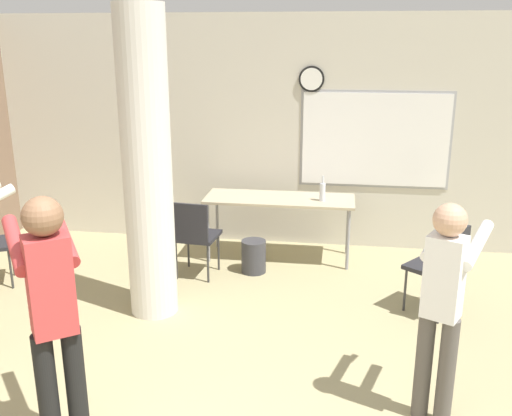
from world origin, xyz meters
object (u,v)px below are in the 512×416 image
chair_mid_room (442,263)px  person_playing_front (52,309)px  person_playing_side (443,297)px  chair_table_left (195,233)px  folding_table (280,202)px  bottle_on_table (322,191)px

chair_mid_room → person_playing_front: (-2.62, -2.28, 0.48)m
person_playing_side → chair_table_left: bearing=136.4°
person_playing_front → chair_table_left: bearing=87.3°
chair_mid_room → person_playing_side: person_playing_side is taller
chair_table_left → chair_mid_room: bearing=-11.4°
chair_table_left → person_playing_side: person_playing_side is taller
person_playing_side → person_playing_front: bearing=-163.8°
person_playing_side → chair_mid_room: bearing=80.2°
folding_table → chair_table_left: (-0.84, -0.70, -0.18)m
person_playing_front → chair_mid_room: bearing=41.1°
folding_table → chair_table_left: size_ratio=1.97×
bottle_on_table → chair_mid_room: (1.16, -1.14, -0.34)m
chair_mid_room → person_playing_side: (-0.28, -1.60, 0.40)m
folding_table → chair_table_left: bearing=-139.9°
chair_mid_room → person_playing_front: size_ratio=0.52×
folding_table → person_playing_front: person_playing_front is taller
folding_table → bottle_on_table: (0.49, -0.06, 0.16)m
bottle_on_table → chair_table_left: size_ratio=0.33×
folding_table → person_playing_side: (1.37, -2.81, 0.22)m
person_playing_front → folding_table: bearing=74.5°
person_playing_side → bottle_on_table: bearing=107.7°
chair_table_left → person_playing_front: person_playing_front is taller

